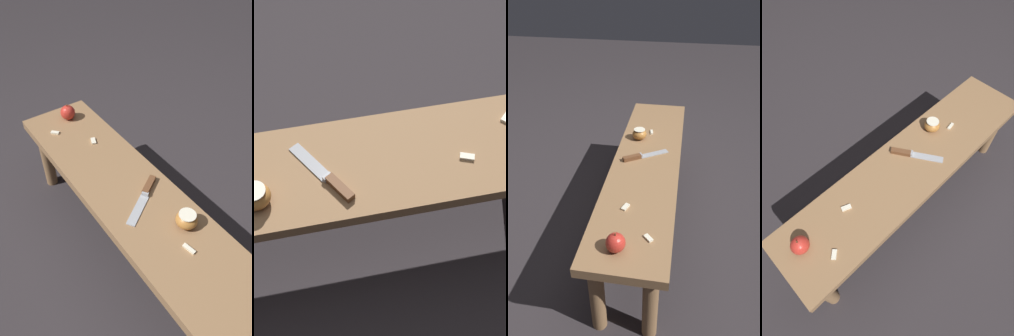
{
  "view_description": "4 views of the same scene",
  "coord_description": "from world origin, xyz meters",
  "views": [
    {
      "loc": [
        -0.64,
        0.48,
        1.3
      ],
      "look_at": [
        0.11,
        -0.04,
        0.42
      ],
      "focal_mm": 35.0,
      "sensor_mm": 36.0,
      "label": 1
    },
    {
      "loc": [
        -0.02,
        -0.7,
        1.42
      ],
      "look_at": [
        0.11,
        -0.04,
        0.42
      ],
      "focal_mm": 50.0,
      "sensor_mm": 36.0,
      "label": 2
    },
    {
      "loc": [
        1.31,
        0.15,
        1.25
      ],
      "look_at": [
        0.11,
        -0.04,
        0.42
      ],
      "focal_mm": 35.0,
      "sensor_mm": 36.0,
      "label": 3
    },
    {
      "loc": [
        0.53,
        0.38,
        1.36
      ],
      "look_at": [
        0.11,
        -0.04,
        0.42
      ],
      "focal_mm": 28.0,
      "sensor_mm": 36.0,
      "label": 4
    }
  ],
  "objects": [
    {
      "name": "ground_plane",
      "position": [
        0.0,
        0.0,
        0.0
      ],
      "size": [
        8.0,
        8.0,
        0.0
      ],
      "primitive_type": "plane",
      "color": "#2D282B"
    },
    {
      "name": "wooden_bench",
      "position": [
        0.0,
        0.0,
        0.33
      ],
      "size": [
        1.34,
        0.32,
        0.39
      ],
      "color": "olive",
      "rests_on": "ground_plane"
    },
    {
      "name": "knife",
      "position": [
        -0.02,
        -0.04,
        0.4
      ],
      "size": [
        0.15,
        0.21,
        0.02
      ],
      "rotation": [
        0.0,
        0.0,
        2.13
      ],
      "color": "#9EA0A5",
      "rests_on": "wooden_bench"
    },
    {
      "name": "apple_whole",
      "position": [
        0.57,
        -0.03,
        0.43
      ],
      "size": [
        0.07,
        0.07,
        0.08
      ],
      "color": "red",
      "rests_on": "wooden_bench"
    },
    {
      "name": "apple_cut",
      "position": [
        -0.21,
        -0.07,
        0.42
      ],
      "size": [
        0.07,
        0.07,
        0.06
      ],
      "color": "#B27233",
      "rests_on": "wooden_bench"
    },
    {
      "name": "apple_slice_near_knife",
      "position": [
        -0.29,
        -0.01,
        0.4
      ],
      "size": [
        0.05,
        0.02,
        0.01
      ],
      "color": "silver",
      "rests_on": "wooden_bench"
    },
    {
      "name": "apple_slice_center",
      "position": [
        0.5,
        0.07,
        0.4
      ],
      "size": [
        0.04,
        0.04,
        0.01
      ],
      "color": "silver",
      "rests_on": "wooden_bench"
    },
    {
      "name": "apple_slice_near_bowl",
      "position": [
        0.35,
        -0.04,
        0.4
      ],
      "size": [
        0.04,
        0.03,
        0.01
      ],
      "color": "silver",
      "rests_on": "wooden_bench"
    }
  ]
}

